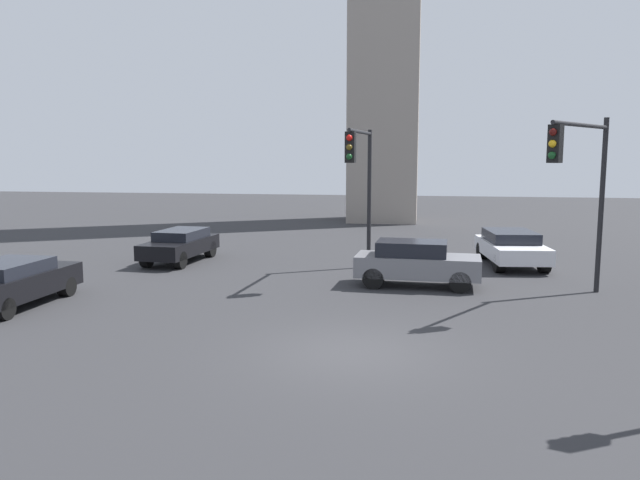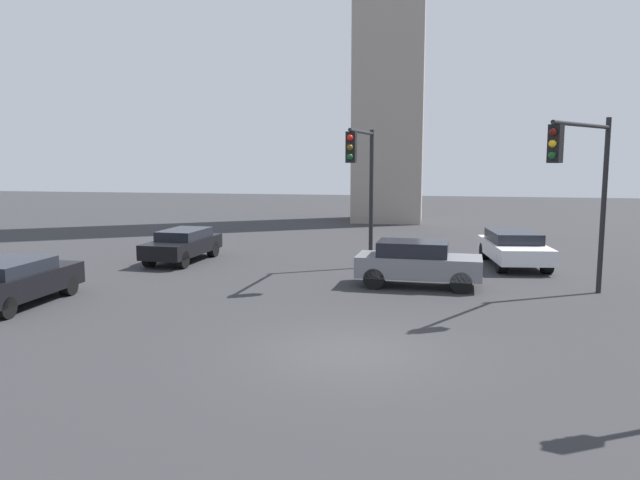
{
  "view_description": "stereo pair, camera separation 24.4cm",
  "coord_description": "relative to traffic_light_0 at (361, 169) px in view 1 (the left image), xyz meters",
  "views": [
    {
      "loc": [
        1.5,
        -13.52,
        4.41
      ],
      "look_at": [
        -1.48,
        4.67,
        1.87
      ],
      "focal_mm": 35.09,
      "sensor_mm": 36.0,
      "label": 1
    },
    {
      "loc": [
        1.74,
        -13.48,
        4.41
      ],
      "look_at": [
        -1.48,
        4.67,
        1.87
      ],
      "focal_mm": 35.09,
      "sensor_mm": 36.0,
      "label": 2
    }
  ],
  "objects": [
    {
      "name": "ground_plane",
      "position": [
        0.68,
        -8.74,
        -3.9
      ],
      "size": [
        107.63,
        107.63,
        0.0
      ],
      "primitive_type": "plane",
      "color": "#2D2D30"
    },
    {
      "name": "traffic_light_0",
      "position": [
        0.0,
        0.0,
        0.0
      ],
      "size": [
        0.56,
        4.21,
        5.33
      ],
      "rotation": [
        0.0,
        0.0,
        -1.65
      ],
      "color": "black",
      "rests_on": "ground_plane"
    },
    {
      "name": "traffic_light_1",
      "position": [
        6.72,
        -3.07,
        0.07
      ],
      "size": [
        2.48,
        3.89,
        5.54
      ],
      "rotation": [
        0.0,
        0.0,
        -2.12
      ],
      "color": "black",
      "rests_on": "ground_plane"
    },
    {
      "name": "car_0",
      "position": [
        -7.62,
        1.92,
        -3.17
      ],
      "size": [
        2.03,
        4.38,
        1.32
      ],
      "rotation": [
        0.0,
        0.0,
        -1.64
      ],
      "color": "black",
      "rests_on": "ground_plane"
    },
    {
      "name": "car_1",
      "position": [
        2.03,
        -1.4,
        -3.08
      ],
      "size": [
        4.19,
        1.89,
        1.53
      ],
      "rotation": [
        0.0,
        0.0,
        -0.05
      ],
      "color": "slate",
      "rests_on": "ground_plane"
    },
    {
      "name": "car_2",
      "position": [
        -9.58,
        -6.11,
        -3.17
      ],
      "size": [
        2.02,
        4.31,
        1.35
      ],
      "rotation": [
        0.0,
        0.0,
        1.55
      ],
      "color": "black",
      "rests_on": "ground_plane"
    },
    {
      "name": "car_4",
      "position": [
        5.73,
        3.31,
        -3.16
      ],
      "size": [
        2.53,
        4.79,
        1.36
      ],
      "rotation": [
        0.0,
        0.0,
        -1.45
      ],
      "color": "silver",
      "rests_on": "ground_plane"
    }
  ]
}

